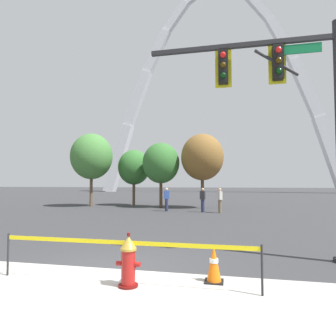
# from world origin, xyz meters

# --- Properties ---
(ground_plane) EXTENTS (240.00, 240.00, 0.00)m
(ground_plane) POSITION_xyz_m (0.00, 0.00, 0.00)
(ground_plane) COLOR #333335
(fire_hydrant) EXTENTS (0.46, 0.48, 0.99)m
(fire_hydrant) POSITION_xyz_m (0.72, -0.83, 0.47)
(fire_hydrant) COLOR #5E0F0D
(fire_hydrant) RESTS_ON ground
(caution_tape_barrier) EXTENTS (5.08, 0.07, 0.87)m
(caution_tape_barrier) POSITION_xyz_m (0.58, -0.76, 0.60)
(caution_tape_barrier) COLOR #232326
(caution_tape_barrier) RESTS_ON ground
(traffic_cone_by_hydrant) EXTENTS (0.36, 0.36, 0.73)m
(traffic_cone_by_hydrant) POSITION_xyz_m (2.25, -0.25, 0.36)
(traffic_cone_by_hydrant) COLOR black
(traffic_cone_by_hydrant) RESTS_ON ground
(traffic_signal_gantry) EXTENTS (5.02, 0.44, 6.00)m
(traffic_signal_gantry) POSITION_xyz_m (4.09, 1.81, 4.07)
(traffic_signal_gantry) COLOR #232326
(traffic_signal_gantry) RESTS_ON ground
(monument_arch) EXTENTS (49.96, 2.22, 45.02)m
(monument_arch) POSITION_xyz_m (0.00, 54.68, 19.83)
(monument_arch) COLOR silver
(monument_arch) RESTS_ON ground
(tree_far_left) EXTENTS (3.43, 3.43, 6.00)m
(tree_far_left) POSITION_xyz_m (-8.61, 15.99, 4.11)
(tree_far_left) COLOR brown
(tree_far_left) RESTS_ON ground
(tree_left_mid) EXTENTS (2.73, 2.73, 4.78)m
(tree_left_mid) POSITION_xyz_m (-5.51, 17.72, 3.26)
(tree_left_mid) COLOR brown
(tree_left_mid) RESTS_ON ground
(tree_center_left) EXTENTS (2.91, 2.91, 5.10)m
(tree_center_left) POSITION_xyz_m (-2.76, 16.21, 3.49)
(tree_center_left) COLOR brown
(tree_center_left) RESTS_ON ground
(tree_center_right) EXTENTS (3.26, 3.26, 5.71)m
(tree_center_right) POSITION_xyz_m (0.50, 16.25, 3.90)
(tree_center_right) COLOR brown
(tree_center_right) RESTS_ON ground
(pedestrian_walking_left) EXTENTS (0.39, 0.31, 1.59)m
(pedestrian_walking_left) POSITION_xyz_m (-1.68, 13.37, 0.82)
(pedestrian_walking_left) COLOR #232847
(pedestrian_walking_left) RESTS_ON ground
(pedestrian_standing_center) EXTENTS (0.34, 0.39, 1.59)m
(pedestrian_standing_center) POSITION_xyz_m (1.92, 12.96, 0.82)
(pedestrian_standing_center) COLOR brown
(pedestrian_standing_center) RESTS_ON ground
(pedestrian_walking_right) EXTENTS (0.38, 0.29, 1.59)m
(pedestrian_walking_right) POSITION_xyz_m (0.80, 13.20, 0.82)
(pedestrian_walking_right) COLOR #232847
(pedestrian_walking_right) RESTS_ON ground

